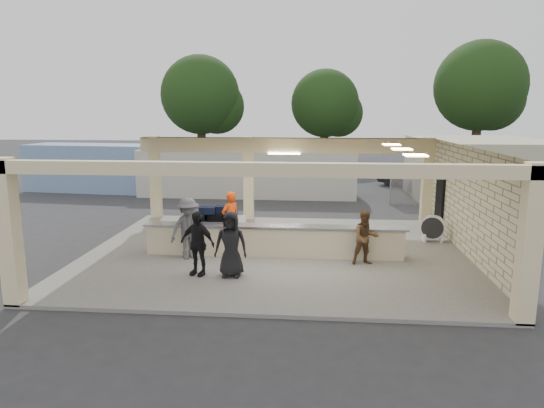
# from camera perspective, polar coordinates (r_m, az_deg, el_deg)

# --- Properties ---
(ground) EXTENTS (120.00, 120.00, 0.00)m
(ground) POSITION_cam_1_polar(r_m,az_deg,el_deg) (15.86, 0.34, -5.90)
(ground) COLOR #2C2B2E
(ground) RESTS_ON ground
(pavilion) EXTENTS (12.01, 10.00, 3.55)m
(pavilion) POSITION_cam_1_polar(r_m,az_deg,el_deg) (16.15, 1.29, -0.65)
(pavilion) COLOR slate
(pavilion) RESTS_ON ground
(baggage_counter) EXTENTS (8.20, 0.58, 0.98)m
(baggage_counter) POSITION_cam_1_polar(r_m,az_deg,el_deg) (15.22, 0.19, -4.33)
(baggage_counter) COLOR beige
(baggage_counter) RESTS_ON pavilion
(luggage_cart) EXTENTS (2.52, 1.84, 1.34)m
(luggage_cart) POSITION_cam_1_polar(r_m,az_deg,el_deg) (16.43, -7.15, -2.43)
(luggage_cart) COLOR white
(luggage_cart) RESTS_ON pavilion
(drum_fan) EXTENTS (0.88, 0.54, 0.93)m
(drum_fan) POSITION_cam_1_polar(r_m,az_deg,el_deg) (17.73, 18.38, -2.65)
(drum_fan) COLOR white
(drum_fan) RESTS_ON pavilion
(baggage_handler) EXTENTS (0.74, 0.77, 1.89)m
(baggage_handler) POSITION_cam_1_polar(r_m,az_deg,el_deg) (16.07, -4.93, -1.85)
(baggage_handler) COLOR #E7400C
(baggage_handler) RESTS_ON pavilion
(passenger_a) EXTENTS (0.85, 0.51, 1.62)m
(passenger_a) POSITION_cam_1_polar(r_m,az_deg,el_deg) (14.55, 10.96, -3.91)
(passenger_a) COLOR brown
(passenger_a) RESTS_ON pavilion
(passenger_b) EXTENTS (1.11, 0.68, 1.79)m
(passenger_b) POSITION_cam_1_polar(r_m,az_deg,el_deg) (13.53, -8.79, -4.61)
(passenger_b) COLOR black
(passenger_b) RESTS_ON pavilion
(passenger_c) EXTENTS (1.18, 1.16, 1.90)m
(passenger_c) POSITION_cam_1_polar(r_m,az_deg,el_deg) (15.06, -9.82, -2.83)
(passenger_c) COLOR #4C4C51
(passenger_c) RESTS_ON pavilion
(passenger_d) EXTENTS (0.90, 0.38, 1.82)m
(passenger_d) POSITION_cam_1_polar(r_m,az_deg,el_deg) (13.30, -4.86, -4.73)
(passenger_d) COLOR black
(passenger_d) RESTS_ON pavilion
(car_white_a) EXTENTS (5.73, 3.76, 1.51)m
(car_white_a) POSITION_cam_1_polar(r_m,az_deg,el_deg) (28.46, 20.73, 2.46)
(car_white_a) COLOR white
(car_white_a) RESTS_ON ground
(car_white_b) EXTENTS (5.37, 3.18, 1.59)m
(car_white_b) POSITION_cam_1_polar(r_m,az_deg,el_deg) (29.74, 23.78, 2.66)
(car_white_b) COLOR white
(car_white_b) RESTS_ON ground
(car_dark) EXTENTS (4.05, 3.55, 1.34)m
(car_dark) POSITION_cam_1_polar(r_m,az_deg,el_deg) (30.72, 16.14, 3.15)
(car_dark) COLOR black
(car_dark) RESTS_ON ground
(container_white) EXTENTS (11.69, 2.44, 2.53)m
(container_white) POSITION_cam_1_polar(r_m,az_deg,el_deg) (26.42, -2.94, 3.67)
(container_white) COLOR #BBBBB7
(container_white) RESTS_ON ground
(container_blue) EXTENTS (10.52, 3.46, 2.68)m
(container_blue) POSITION_cam_1_polar(r_m,az_deg,el_deg) (29.35, -17.92, 4.03)
(container_blue) COLOR #7C9DC7
(container_blue) RESTS_ON ground
(fence) EXTENTS (12.06, 0.06, 2.03)m
(fence) POSITION_cam_1_polar(r_m,az_deg,el_deg) (26.26, 26.83, 2.00)
(fence) COLOR gray
(fence) RESTS_ON ground
(tree_left) EXTENTS (6.60, 6.30, 9.00)m
(tree_left) POSITION_cam_1_polar(r_m,az_deg,el_deg) (40.30, -7.91, 12.23)
(tree_left) COLOR #382619
(tree_left) RESTS_ON ground
(tree_mid) EXTENTS (6.00, 5.60, 8.00)m
(tree_mid) POSITION_cam_1_polar(r_m,az_deg,el_deg) (41.30, 6.69, 11.35)
(tree_mid) COLOR #382619
(tree_mid) RESTS_ON ground
(tree_right) EXTENTS (7.20, 7.00, 10.00)m
(tree_right) POSITION_cam_1_polar(r_m,az_deg,el_deg) (42.39, 23.60, 12.22)
(tree_right) COLOR #382619
(tree_right) RESTS_ON ground
(adjacent_building) EXTENTS (6.00, 8.00, 3.20)m
(adjacent_building) POSITION_cam_1_polar(r_m,az_deg,el_deg) (26.62, 23.15, 3.59)
(adjacent_building) COLOR beige
(adjacent_building) RESTS_ON ground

